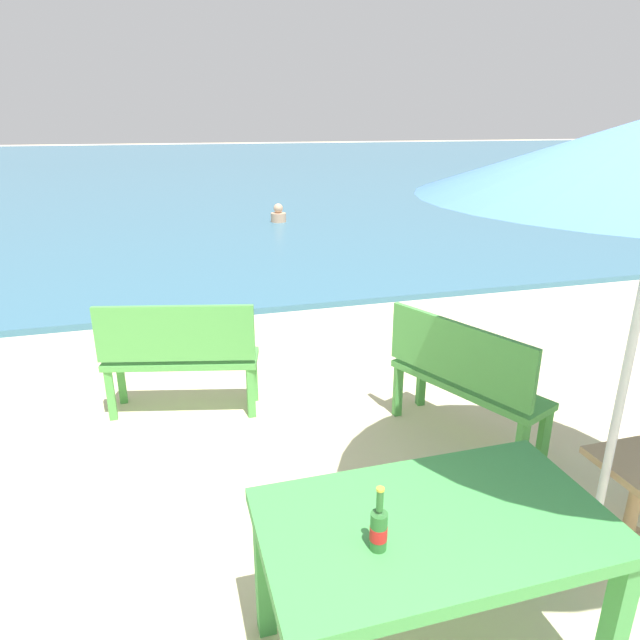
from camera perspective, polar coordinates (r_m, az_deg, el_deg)
sea_water at (r=31.53m, az=-13.48°, el=15.26°), size 120.00×50.00×0.08m
picnic_table_green at (r=2.46m, az=11.55°, el=-21.23°), size 1.40×0.80×0.76m
beer_bottle_amber at (r=2.17m, az=6.03°, el=-20.36°), size 0.07×0.07×0.26m
side_table_wood at (r=3.60m, az=29.68°, el=-14.96°), size 0.44×0.44×0.54m
bench_green_left at (r=4.50m, az=-14.19°, el=-3.19°), size 1.25×0.63×0.95m
bench_green_right at (r=4.12m, az=14.43°, el=-5.40°), size 0.80×1.25×0.95m
swimmer_person at (r=12.78m, az=-4.28°, el=10.68°), size 0.34×0.34×0.41m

